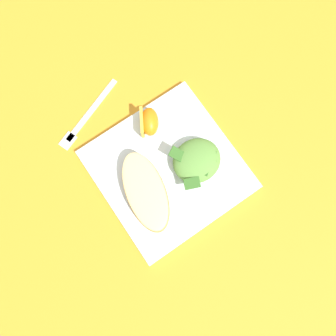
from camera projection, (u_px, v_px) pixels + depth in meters
name	position (u px, v px, depth m)	size (l,w,h in m)	color
ground	(168.00, 170.00, 0.70)	(3.00, 3.00, 0.00)	orange
white_plate	(168.00, 170.00, 0.69)	(0.28, 0.28, 0.02)	silver
cheesy_pizza_bread	(146.00, 192.00, 0.66)	(0.12, 0.18, 0.04)	#B77F42
green_salad_pile	(197.00, 161.00, 0.67)	(0.11, 0.10, 0.04)	#5B8E3D
orange_wedge_front	(149.00, 122.00, 0.68)	(0.06, 0.07, 0.04)	orange
metal_fork	(85.00, 119.00, 0.72)	(0.18, 0.08, 0.01)	silver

